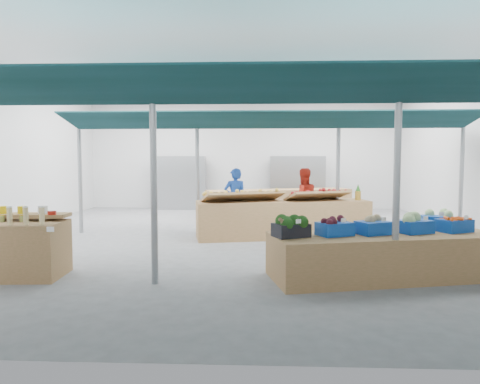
% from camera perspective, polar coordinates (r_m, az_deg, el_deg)
% --- Properties ---
extents(floor, '(13.00, 13.00, 0.00)m').
position_cam_1_polar(floor, '(10.34, -0.52, -6.02)').
color(floor, slate).
rests_on(floor, ground).
extents(hall, '(13.00, 13.00, 13.00)m').
position_cam_1_polar(hall, '(11.65, -0.16, 8.16)').
color(hall, silver).
rests_on(hall, ground).
extents(pole_grid, '(10.00, 4.60, 3.00)m').
position_cam_1_polar(pole_grid, '(8.42, 3.98, 4.07)').
color(pole_grid, gray).
rests_on(pole_grid, floor).
extents(awnings, '(9.50, 7.08, 0.30)m').
position_cam_1_polar(awnings, '(8.48, 4.01, 10.63)').
color(awnings, '#09282A').
rests_on(awnings, pole_grid).
extents(back_shelving_left, '(2.00, 0.50, 2.00)m').
position_cam_1_polar(back_shelving_left, '(16.47, -8.16, 1.18)').
color(back_shelving_left, '#B23F33').
rests_on(back_shelving_left, floor).
extents(back_shelving_right, '(2.00, 0.50, 2.00)m').
position_cam_1_polar(back_shelving_right, '(16.26, 7.63, 1.14)').
color(back_shelving_right, '#B23F33').
rests_on(back_shelving_right, floor).
extents(bottle_shelf, '(2.00, 1.28, 1.15)m').
position_cam_1_polar(bottle_shelf, '(7.73, -29.31, -6.43)').
color(bottle_shelf, olive).
rests_on(bottle_shelf, floor).
extents(veg_counter, '(3.71, 1.91, 0.69)m').
position_cam_1_polar(veg_counter, '(7.10, 18.76, -8.04)').
color(veg_counter, olive).
rests_on(veg_counter, floor).
extents(fruit_counter, '(4.21, 1.77, 0.88)m').
position_cam_1_polar(fruit_counter, '(10.31, 5.72, -3.60)').
color(fruit_counter, olive).
rests_on(fruit_counter, floor).
extents(far_counter, '(4.97, 2.57, 0.89)m').
position_cam_1_polar(far_counter, '(14.46, 5.33, -1.40)').
color(far_counter, olive).
rests_on(far_counter, floor).
extents(crate_stack, '(0.58, 0.47, 0.62)m').
position_cam_1_polar(crate_stack, '(6.76, 18.55, -8.96)').
color(crate_stack, '#0E409E').
rests_on(crate_stack, floor).
extents(vendor_left, '(0.66, 0.50, 1.64)m').
position_cam_1_polar(vendor_left, '(11.36, -0.64, -0.95)').
color(vendor_left, navy).
rests_on(vendor_left, floor).
extents(vendor_right, '(0.90, 0.77, 1.64)m').
position_cam_1_polar(vendor_right, '(11.41, 8.42, -0.97)').
color(vendor_right, red).
rests_on(vendor_right, floor).
extents(crate_broccoli, '(0.60, 0.53, 0.35)m').
position_cam_1_polar(crate_broccoli, '(6.43, 6.81, -4.55)').
color(crate_broccoli, black).
rests_on(crate_broccoli, veg_counter).
extents(crate_beets, '(0.60, 0.53, 0.29)m').
position_cam_1_polar(crate_beets, '(6.66, 12.51, -4.54)').
color(crate_beets, '#0E409E').
rests_on(crate_beets, veg_counter).
extents(crate_celeriac, '(0.60, 0.53, 0.31)m').
position_cam_1_polar(crate_celeriac, '(6.93, 17.42, -4.21)').
color(crate_celeriac, '#0E409E').
rests_on(crate_celeriac, veg_counter).
extents(crate_cabbage, '(0.60, 0.53, 0.35)m').
position_cam_1_polar(crate_cabbage, '(7.27, 22.26, -3.83)').
color(crate_cabbage, '#0E409E').
rests_on(crate_cabbage, veg_counter).
extents(crate_carrots, '(0.60, 0.53, 0.29)m').
position_cam_1_polar(crate_carrots, '(7.66, 26.63, -3.93)').
color(crate_carrots, '#0E409E').
rests_on(crate_carrots, veg_counter).
extents(sparrow, '(0.12, 0.09, 0.11)m').
position_cam_1_polar(sparrow, '(6.26, 5.74, -3.95)').
color(sparrow, brown).
rests_on(sparrow, crate_broccoli).
extents(pole_ribbon, '(0.12, 0.12, 0.28)m').
position_cam_1_polar(pole_ribbon, '(6.46, -23.81, -2.75)').
color(pole_ribbon, red).
rests_on(pole_ribbon, pole_grid).
extents(apple_heap_yellow, '(2.02, 1.38, 0.27)m').
position_cam_1_polar(apple_heap_yellow, '(9.95, 0.44, -0.35)').
color(apple_heap_yellow, '#997247').
rests_on(apple_heap_yellow, fruit_counter).
extents(apple_heap_red, '(1.65, 1.23, 0.27)m').
position_cam_1_polar(apple_heap_red, '(10.40, 10.31, -0.23)').
color(apple_heap_red, '#997247').
rests_on(apple_heap_red, fruit_counter).
extents(pineapple, '(0.14, 0.14, 0.39)m').
position_cam_1_polar(pineapple, '(10.78, 15.46, -0.08)').
color(pineapple, '#8C6019').
rests_on(pineapple, fruit_counter).
extents(crate_extra, '(0.52, 0.42, 0.32)m').
position_cam_1_polar(crate_extra, '(8.01, 24.76, -3.28)').
color(crate_extra, '#0E409E').
rests_on(crate_extra, veg_counter).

